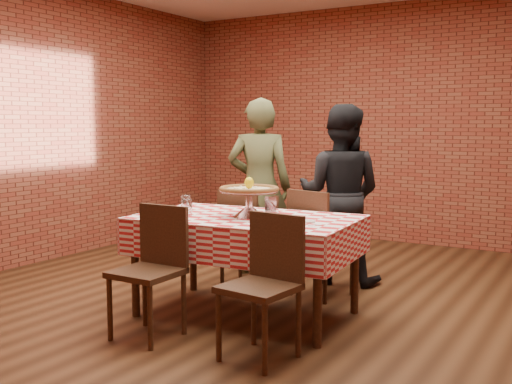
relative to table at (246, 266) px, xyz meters
The scene contains 19 objects.
ground 0.56m from the table, 97.89° to the left, with size 6.00×6.00×0.00m, color black.
back_wall 3.58m from the table, 90.96° to the left, with size 5.50×5.50×0.00m, color maroon.
table is the anchor object (origin of this frame).
tablecloth 0.24m from the table, ahead, with size 1.66×1.01×0.28m, color red, non-canonical shape.
pizza_stand 0.48m from the table, ahead, with size 0.44×0.44×0.20m, color silver, non-canonical shape.
pizza 0.59m from the table, ahead, with size 0.45×0.45×0.03m, color beige.
lemon 0.64m from the table, ahead, with size 0.07×0.07×0.09m, color yellow.
water_glass_left 0.63m from the table, 155.55° to the right, with size 0.08×0.08×0.12m, color white.
water_glass_right 0.73m from the table, behind, with size 0.08×0.08×0.12m, color white.
side_plate 0.63m from the table, ahead, with size 0.15×0.15×0.01m, color white.
sweetener_packet_a 0.73m from the table, 12.13° to the right, with size 0.05×0.04×0.01m, color white.
sweetener_packet_b 0.74m from the table, ahead, with size 0.05×0.04×0.01m, color white.
condiment_caddy 0.53m from the table, 76.91° to the left, with size 0.09×0.07×0.13m, color silver.
chair_near_left 0.83m from the table, 112.24° to the right, with size 0.41×0.41×0.89m, color #432716, non-canonical shape.
chair_near_right 0.89m from the table, 53.16° to the right, with size 0.41×0.41×0.89m, color #432716, non-canonical shape.
chair_far_left 0.89m from the table, 121.04° to the left, with size 0.39×0.39×0.87m, color #432716, non-canonical shape.
chair_far_right 0.83m from the table, 70.77° to the left, with size 0.43×0.43×0.91m, color #432716, non-canonical shape.
diner_olive 1.41m from the table, 116.12° to the left, with size 0.62×0.41×1.70m, color #454929.
diner_black 1.37m from the table, 80.33° to the left, with size 0.79×0.62×1.63m, color black.
Camera 1 is at (2.43, -4.25, 1.45)m, focal length 42.60 mm.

